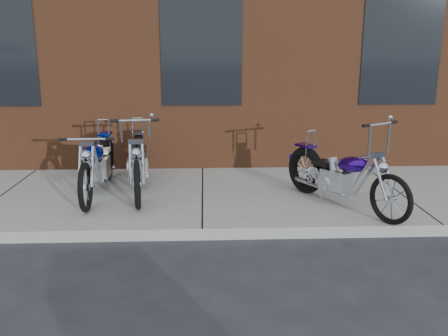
{
  "coord_description": "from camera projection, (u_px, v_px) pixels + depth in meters",
  "views": [
    {
      "loc": [
        0.04,
        -5.4,
        2.29
      ],
      "look_at": [
        0.3,
        0.8,
        0.71
      ],
      "focal_mm": 38.0,
      "sensor_mm": 36.0,
      "label": 1
    }
  ],
  "objects": [
    {
      "name": "chopper_blue",
      "position": [
        98.0,
        165.0,
        7.12
      ],
      "size": [
        0.57,
        2.34,
        1.01
      ],
      "rotation": [
        0.0,
        0.0,
        -1.54
      ],
      "color": "black",
      "rests_on": "sidewalk"
    },
    {
      "name": "chopper_purple",
      "position": [
        341.0,
        178.0,
        6.51
      ],
      "size": [
        1.21,
        1.97,
        1.25
      ],
      "rotation": [
        0.0,
        0.0,
        -1.04
      ],
      "color": "black",
      "rests_on": "sidewalk"
    },
    {
      "name": "sidewalk",
      "position": [
        203.0,
        197.0,
        7.23
      ],
      "size": [
        22.0,
        3.0,
        0.15
      ],
      "primitive_type": "cube",
      "color": "slate",
      "rests_on": "ground"
    },
    {
      "name": "chopper_third",
      "position": [
        138.0,
        163.0,
        7.23
      ],
      "size": [
        0.57,
        2.35,
        1.2
      ],
      "rotation": [
        0.0,
        0.0,
        -1.45
      ],
      "color": "black",
      "rests_on": "sidewalk"
    },
    {
      "name": "ground",
      "position": [
        202.0,
        240.0,
        5.79
      ],
      "size": [
        120.0,
        120.0,
        0.0
      ],
      "primitive_type": "plane",
      "color": "#232428",
      "rests_on": "ground"
    }
  ]
}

